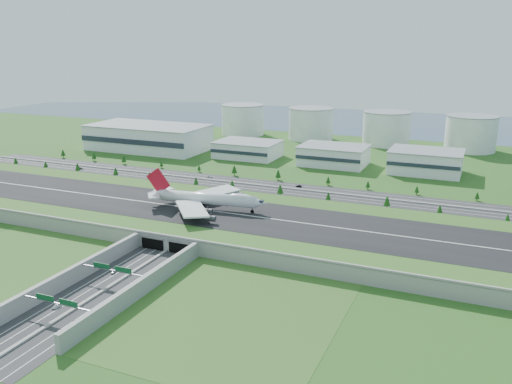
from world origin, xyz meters
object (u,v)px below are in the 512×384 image
at_px(car_3, 75,323).
at_px(car_4, 80,168).
at_px(car_7, 209,177).
at_px(fuel_tank_a, 243,120).
at_px(car_1, 57,306).
at_px(car_2, 150,276).
at_px(car_0, 114,272).
at_px(car_5, 299,186).
at_px(boeing_747, 206,198).

xyz_separation_m(car_3, car_4, (-182.21, 215.13, 0.04)).
bearing_deg(car_7, car_3, 21.45).
relative_size(fuel_tank_a, car_1, 11.67).
distance_m(car_1, car_2, 45.08).
xyz_separation_m(car_3, car_7, (-64.49, 232.75, -0.08)).
relative_size(car_4, car_7, 0.99).
bearing_deg(car_3, car_0, -83.20).
distance_m(car_3, car_5, 233.72).
xyz_separation_m(car_2, car_4, (-183.79, 165.92, 0.18)).
relative_size(car_2, car_5, 1.04).
distance_m(car_5, car_7, 77.33).
height_order(fuel_tank_a, boeing_747, fuel_tank_a).
xyz_separation_m(boeing_747, car_3, (13.05, -133.26, -13.89)).
bearing_deg(car_7, car_1, 17.95).
relative_size(boeing_747, car_4, 15.65).
height_order(fuel_tank_a, car_4, fuel_tank_a).
distance_m(car_1, car_4, 265.06).
relative_size(car_1, car_3, 0.77).
xyz_separation_m(boeing_747, car_1, (-3.73, -125.23, -14.00)).
bearing_deg(car_0, boeing_747, 75.04).
distance_m(fuel_tank_a, car_7, 218.29).
relative_size(car_2, car_4, 0.96).
xyz_separation_m(car_1, car_2, (18.36, 41.17, -0.04)).
height_order(car_5, car_7, car_5).
bearing_deg(car_1, fuel_tank_a, 108.42).
distance_m(fuel_tank_a, boeing_747, 328.51).
bearing_deg(car_1, car_0, 94.26).
xyz_separation_m(car_0, car_4, (-165.18, 168.74, 0.18)).
distance_m(boeing_747, car_0, 88.09).
distance_m(boeing_747, car_5, 104.34).
height_order(car_1, car_7, car_7).
relative_size(car_1, car_2, 0.89).
bearing_deg(car_2, car_7, -64.86).
bearing_deg(boeing_747, car_0, -99.82).
height_order(boeing_747, car_0, boeing_747).
relative_size(car_1, car_4, 0.86).
relative_size(fuel_tank_a, car_0, 12.67).
distance_m(boeing_747, car_3, 134.62).
relative_size(boeing_747, car_3, 14.00).
height_order(car_0, car_3, car_3).
bearing_deg(car_3, car_7, -87.87).
relative_size(boeing_747, car_2, 16.28).
bearing_deg(car_2, car_1, 71.31).
bearing_deg(car_7, car_0, 20.25).
bearing_deg(fuel_tank_a, car_5, -55.63).
relative_size(car_0, car_3, 0.71).
relative_size(car_3, car_4, 1.12).
bearing_deg(car_5, car_0, -18.20).
bearing_deg(car_5, fuel_tank_a, -154.76).
height_order(fuel_tank_a, car_5, fuel_tank_a).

